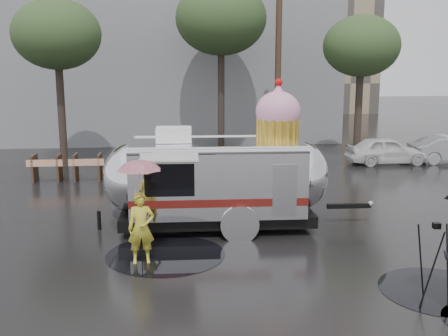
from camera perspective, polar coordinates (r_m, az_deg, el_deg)
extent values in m
plane|color=black|center=(10.98, 7.57, -11.96)|extent=(120.00, 120.00, 0.00)
cylinder|color=black|center=(12.29, -6.35, -9.33)|extent=(2.74, 2.74, 0.01)
cylinder|color=black|center=(11.21, 22.47, -12.22)|extent=(2.33, 2.33, 0.01)
cylinder|color=black|center=(15.84, -8.11, -4.65)|extent=(2.18, 2.18, 0.01)
cube|color=slate|center=(33.91, -8.85, 14.80)|extent=(22.00, 12.00, 13.00)
cylinder|color=#473323|center=(24.31, 5.92, 11.62)|extent=(0.28, 0.28, 9.00)
cylinder|color=#382D26|center=(23.29, -17.35, 7.31)|extent=(0.32, 0.32, 5.85)
ellipsoid|color=#2B4222|center=(23.29, -17.73, 13.70)|extent=(3.64, 3.64, 2.86)
cylinder|color=#382D26|center=(24.94, -0.31, 9.08)|extent=(0.32, 0.32, 6.75)
ellipsoid|color=#2B4222|center=(25.01, -0.32, 15.96)|extent=(4.20, 4.20, 3.30)
cylinder|color=#382D26|center=(24.37, 14.46, 7.09)|extent=(0.32, 0.32, 5.40)
ellipsoid|color=#2B4222|center=(24.33, 14.74, 12.73)|extent=(3.36, 3.36, 2.64)
cube|color=#473323|center=(20.79, -19.91, -0.01)|extent=(0.08, 0.80, 1.00)
cube|color=#473323|center=(20.59, -17.48, 0.04)|extent=(0.08, 0.80, 1.00)
cube|color=#E5590C|center=(20.28, -18.97, 0.50)|extent=(1.30, 0.04, 0.25)
cube|color=#473323|center=(20.48, -15.83, 0.08)|extent=(0.08, 0.80, 1.00)
cube|color=#473323|center=(20.34, -13.33, 0.13)|extent=(0.08, 0.80, 1.00)
cube|color=#E5590C|center=(19.99, -14.78, 0.60)|extent=(1.30, 0.04, 0.25)
cube|color=#473323|center=(20.27, -11.65, 0.16)|extent=(0.08, 0.80, 1.00)
cube|color=#473323|center=(20.20, -9.11, 0.21)|extent=(0.08, 0.80, 1.00)
cube|color=#E5590C|center=(19.81, -10.49, 0.69)|extent=(1.30, 0.04, 0.25)
imported|color=silver|center=(24.03, 17.29, 2.08)|extent=(4.00, 1.80, 1.40)
cube|color=silver|center=(13.87, -0.82, -0.83)|extent=(4.50, 2.44, 1.81)
ellipsoid|color=silver|center=(14.17, 8.16, -0.68)|extent=(1.58, 2.36, 1.81)
ellipsoid|color=silver|center=(13.91, -9.97, -0.96)|extent=(1.58, 2.36, 1.81)
cube|color=black|center=(14.12, -0.81, -5.03)|extent=(5.09, 2.16, 0.30)
cylinder|color=black|center=(13.17, 1.67, -6.24)|extent=(0.71, 0.24, 0.71)
cylinder|color=black|center=(15.16, 0.85, -3.90)|extent=(0.71, 0.24, 0.71)
cylinder|color=silver|center=(13.03, 1.73, -6.22)|extent=(0.97, 0.13, 0.97)
cube|color=black|center=(14.75, 13.43, -4.04)|extent=(1.21, 0.15, 0.12)
sphere|color=silver|center=(14.93, 15.66, -3.76)|extent=(0.17, 0.17, 0.16)
cylinder|color=black|center=(14.31, -13.44, -5.55)|extent=(0.10, 0.10, 0.50)
cube|color=#58130F|center=(12.85, -0.50, -3.88)|extent=(4.43, 0.15, 0.20)
cube|color=#58130F|center=(15.09, -1.09, -1.61)|extent=(4.43, 0.15, 0.20)
cube|color=black|center=(12.67, -5.96, -1.35)|extent=(1.21, 0.06, 0.81)
cube|color=#B7B3AB|center=(12.34, -6.04, 0.69)|extent=(1.42, 0.54, 0.14)
cube|color=silver|center=(12.97, 6.63, -2.44)|extent=(0.60, 0.05, 1.31)
cube|color=white|center=(13.66, -5.49, 3.65)|extent=(0.92, 0.68, 0.38)
cylinder|color=gold|center=(13.86, 5.85, 4.17)|extent=(1.08, 1.08, 0.60)
ellipsoid|color=#EF9EC4|center=(13.80, 5.89, 6.16)|extent=(1.20, 1.20, 1.05)
cone|color=#EF9EC4|center=(13.77, 5.93, 8.33)|extent=(0.52, 0.52, 0.40)
sphere|color=red|center=(13.76, 5.95, 9.25)|extent=(0.21, 0.21, 0.20)
imported|color=gold|center=(11.64, -9.00, -6.47)|extent=(0.60, 0.43, 1.59)
imported|color=pink|center=(11.34, -9.18, -0.92)|extent=(1.17, 1.17, 0.80)
cylinder|color=black|center=(11.63, -9.01, -6.34)|extent=(0.02, 0.02, 1.65)
cylinder|color=black|center=(10.42, 23.15, -9.75)|extent=(0.05, 0.34, 1.49)
cylinder|color=black|center=(10.45, 20.64, -9.49)|extent=(0.31, 0.17, 1.49)
cylinder|color=black|center=(10.07, 21.68, -10.37)|extent=(0.29, 0.20, 1.49)
cube|color=black|center=(10.08, 22.14, -5.84)|extent=(0.13, 0.11, 0.11)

